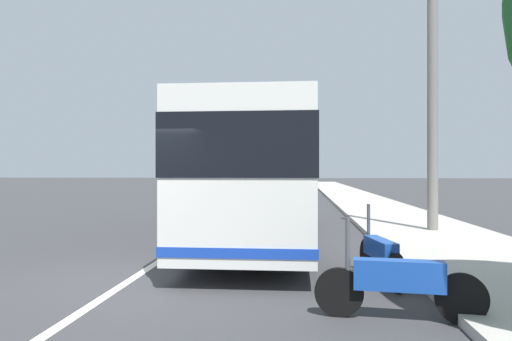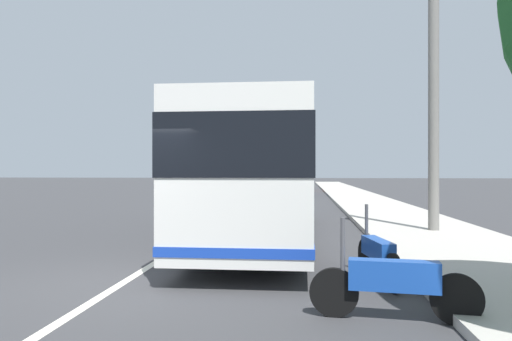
{
  "view_description": "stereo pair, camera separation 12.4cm",
  "coord_description": "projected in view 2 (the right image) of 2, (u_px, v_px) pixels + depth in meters",
  "views": [
    {
      "loc": [
        -7.64,
        -2.84,
        1.86
      ],
      "look_at": [
        4.96,
        -1.69,
        1.86
      ],
      "focal_mm": 32.89,
      "sensor_mm": 36.0,
      "label": 1
    },
    {
      "loc": [
        -7.63,
        -2.96,
        1.86
      ],
      "look_at": [
        4.96,
        -1.69,
        1.86
      ],
      "focal_mm": 32.89,
      "sensor_mm": 36.0,
      "label": 2
    }
  ],
  "objects": [
    {
      "name": "coach_bus",
      "position": [
        265.0,
        171.0,
        13.04
      ],
      "size": [
        11.99,
        2.58,
        3.2
      ],
      "rotation": [
        0.0,
        0.0,
        -0.0
      ],
      "color": "silver",
      "rests_on": "ground"
    },
    {
      "name": "car_side_street",
      "position": [
        298.0,
        183.0,
        42.89
      ],
      "size": [
        4.41,
        2.07,
        1.52
      ],
      "rotation": [
        0.0,
        0.0,
        -0.03
      ],
      "color": "red",
      "rests_on": "ground"
    },
    {
      "name": "sidewalk_curb",
      "position": [
        401.0,
        219.0,
        17.18
      ],
      "size": [
        110.0,
        3.6,
        0.14
      ],
      "primitive_type": "cube",
      "color": "#B2ADA3",
      "rests_on": "ground"
    },
    {
      "name": "utility_pole",
      "position": [
        434.0,
        92.0,
        13.52
      ],
      "size": [
        0.3,
        0.3,
        8.25
      ],
      "primitive_type": "cylinder",
      "color": "slate",
      "rests_on": "ground"
    },
    {
      "name": "motorcycle_angled",
      "position": [
        393.0,
        283.0,
        5.78
      ],
      "size": [
        0.38,
        2.07,
        1.26
      ],
      "rotation": [
        0.0,
        0.0,
        1.44
      ],
      "color": "black",
      "rests_on": "ground"
    },
    {
      "name": "car_ahead_same_lane",
      "position": [
        261.0,
        180.0,
        56.7
      ],
      "size": [
        4.57,
        2.07,
        1.5
      ],
      "rotation": [
        0.0,
        0.0,
        3.09
      ],
      "color": "red",
      "rests_on": "ground"
    },
    {
      "name": "ground_plane",
      "position": [
        127.0,
        281.0,
        7.89
      ],
      "size": [
        220.0,
        220.0,
        0.0
      ],
      "primitive_type": "plane",
      "color": "#38383A"
    },
    {
      "name": "motorcycle_far_end",
      "position": [
        378.0,
        254.0,
        7.84
      ],
      "size": [
        2.04,
        0.42,
        1.25
      ],
      "rotation": [
        0.0,
        0.0,
        0.17
      ],
      "color": "black",
      "rests_on": "ground"
    },
    {
      "name": "car_oncoming",
      "position": [
        257.0,
        181.0,
        47.99
      ],
      "size": [
        4.76,
        2.06,
        1.57
      ],
      "rotation": [
        0.0,
        0.0,
        3.08
      ],
      "color": "black",
      "rests_on": "ground"
    },
    {
      "name": "lane_divider_line",
      "position": [
        225.0,
        219.0,
        17.83
      ],
      "size": [
        110.0,
        0.16,
        0.01
      ],
      "primitive_type": "cube",
      "color": "silver",
      "rests_on": "ground"
    },
    {
      "name": "car_far_distant",
      "position": [
        294.0,
        187.0,
        35.44
      ],
      "size": [
        4.1,
        2.07,
        1.36
      ],
      "rotation": [
        0.0,
        0.0,
        -0.04
      ],
      "color": "navy",
      "rests_on": "ground"
    }
  ]
}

